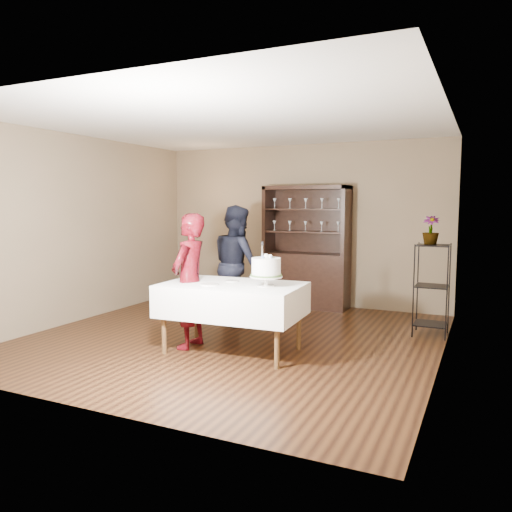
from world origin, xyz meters
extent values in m
plane|color=black|center=(0.00, 0.00, 0.00)|extent=(5.00, 5.00, 0.00)
plane|color=silver|center=(0.00, 0.00, 2.70)|extent=(5.00, 5.00, 0.00)
cube|color=brown|center=(0.00, 2.50, 1.35)|extent=(5.00, 0.02, 2.70)
cube|color=brown|center=(-2.50, 0.00, 1.35)|extent=(0.02, 5.00, 2.70)
cube|color=brown|center=(2.50, 0.00, 1.35)|extent=(0.02, 5.00, 2.70)
cube|color=black|center=(0.20, 2.24, 0.45)|extent=(1.40, 0.48, 0.90)
cube|color=black|center=(0.20, 2.46, 1.45)|extent=(1.40, 0.03, 1.10)
cube|color=black|center=(0.20, 2.24, 1.97)|extent=(1.40, 0.48, 0.06)
cube|color=black|center=(0.20, 2.24, 1.25)|extent=(1.28, 0.42, 0.02)
cube|color=black|center=(0.20, 2.24, 1.62)|extent=(1.28, 0.42, 0.02)
cylinder|color=black|center=(2.08, 1.00, 0.60)|extent=(0.02, 0.02, 1.20)
cylinder|color=black|center=(2.48, 1.00, 0.60)|extent=(0.02, 0.02, 1.20)
cylinder|color=black|center=(2.08, 1.40, 0.60)|extent=(0.02, 0.02, 1.20)
cylinder|color=black|center=(2.48, 1.40, 0.60)|extent=(0.02, 0.02, 1.20)
cube|color=black|center=(2.28, 1.20, 0.15)|extent=(0.40, 0.40, 0.02)
cube|color=black|center=(2.28, 1.20, 0.65)|extent=(0.40, 0.40, 0.01)
cube|color=black|center=(2.28, 1.20, 1.18)|extent=(0.40, 0.40, 0.02)
cube|color=white|center=(0.27, -0.53, 0.61)|extent=(1.63, 1.05, 0.37)
cylinder|color=#51371D|center=(-0.39, -0.94, 0.38)|extent=(0.06, 0.06, 0.75)
cylinder|color=#51371D|center=(0.97, -0.88, 0.38)|extent=(0.06, 0.06, 0.75)
cylinder|color=#51371D|center=(-0.43, -0.18, 0.38)|extent=(0.06, 0.06, 0.75)
cylinder|color=#51371D|center=(0.94, -0.12, 0.38)|extent=(0.06, 0.06, 0.75)
imported|color=#340604|center=(-0.28, -0.57, 0.80)|extent=(0.40, 0.60, 1.60)
imported|color=black|center=(-0.32, 0.77, 0.85)|extent=(1.04, 1.03, 1.69)
cylinder|color=white|center=(0.69, -0.52, 0.80)|extent=(0.20, 0.20, 0.01)
cylinder|color=white|center=(0.69, -0.52, 0.85)|extent=(0.05, 0.05, 0.10)
cylinder|color=white|center=(0.69, -0.52, 0.90)|extent=(0.36, 0.36, 0.02)
cylinder|color=#436530|center=(0.69, -0.52, 0.92)|extent=(0.35, 0.35, 0.02)
cylinder|color=white|center=(0.69, -0.52, 1.01)|extent=(0.39, 0.39, 0.20)
sphere|color=#617ED1|center=(0.72, -0.52, 1.12)|extent=(0.02, 0.02, 0.02)
cube|color=white|center=(0.65, -0.54, 1.18)|extent=(0.02, 0.02, 0.14)
cube|color=black|center=(0.65, -0.54, 1.27)|extent=(0.03, 0.02, 0.05)
cylinder|color=white|center=(0.08, -0.72, 0.80)|extent=(0.23, 0.23, 0.01)
cylinder|color=white|center=(0.19, -0.38, 0.80)|extent=(0.19, 0.19, 0.01)
imported|color=#436530|center=(2.24, 1.23, 1.37)|extent=(0.22, 0.22, 0.37)
camera|label=1|loc=(2.90, -5.54, 1.71)|focal=35.00mm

